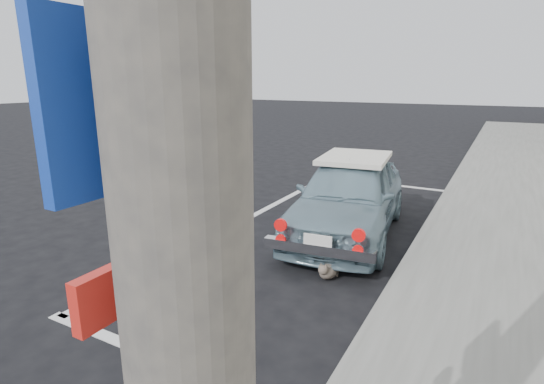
{
  "coord_description": "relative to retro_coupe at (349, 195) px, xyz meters",
  "views": [
    {
      "loc": [
        2.7,
        -2.74,
        2.27
      ],
      "look_at": [
        -0.03,
        2.24,
        0.75
      ],
      "focal_mm": 28.0,
      "sensor_mm": 36.0,
      "label": 1
    }
  ],
  "objects": [
    {
      "name": "sidewalk",
      "position": [
        2.42,
        -1.14,
        -0.52
      ],
      "size": [
        2.8,
        40.0,
        0.15
      ],
      "primitive_type": "cube",
      "color": "slate",
      "rests_on": "ground"
    },
    {
      "name": "pline_front",
      "position": [
        -0.28,
        3.36,
        -0.59
      ],
      "size": [
        3.0,
        0.12,
        0.01
      ],
      "primitive_type": "cube",
      "color": "silver",
      "rests_on": "ground"
    },
    {
      "name": "pline_rear",
      "position": [
        -0.28,
        -3.64,
        -0.59
      ],
      "size": [
        3.0,
        0.12,
        0.01
      ],
      "primitive_type": "cube",
      "color": "silver",
      "rests_on": "ground"
    },
    {
      "name": "cat",
      "position": [
        0.31,
        -1.57,
        -0.48
      ],
      "size": [
        0.23,
        0.43,
        0.23
      ],
      "rotation": [
        0.0,
        0.0,
        -0.12
      ],
      "color": "#756A59",
      "rests_on": "ground"
    },
    {
      "name": "retro_coupe",
      "position": [
        0.0,
        0.0,
        0.0
      ],
      "size": [
        1.79,
        3.57,
        1.17
      ],
      "rotation": [
        0.0,
        0.0,
        0.12
      ],
      "color": "#7B9BAA",
      "rests_on": "ground"
    },
    {
      "name": "ground",
      "position": [
        -0.78,
        -3.14,
        -0.59
      ],
      "size": [
        80.0,
        80.0,
        0.0
      ],
      "primitive_type": "plane",
      "color": "black",
      "rests_on": "ground"
    },
    {
      "name": "pline_side",
      "position": [
        -1.68,
        -0.14,
        -0.59
      ],
      "size": [
        0.12,
        7.0,
        0.01
      ],
      "primitive_type": "cube",
      "color": "silver",
      "rests_on": "ground"
    }
  ]
}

